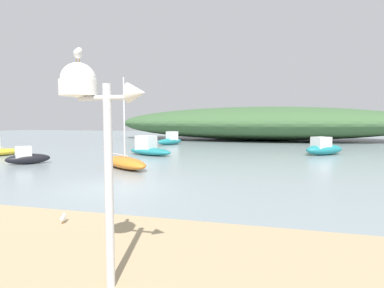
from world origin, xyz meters
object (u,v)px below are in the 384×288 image
motorboat_centre_water (27,157)px  motorboat_east_reach (324,148)px  seagull_on_radar (78,53)px  sailboat_far_right (125,162)px  seagull_near_waterline (63,218)px  sailboat_by_sandbar (0,152)px  mast_structure (89,102)px  motorboat_mid_channel (170,140)px  motorboat_near_shore (149,148)px

motorboat_centre_water → motorboat_east_reach: size_ratio=0.68×
seagull_on_radar → motorboat_centre_water: size_ratio=0.14×
sailboat_far_right → seagull_near_waterline: size_ratio=16.31×
sailboat_by_sandbar → sailboat_far_right: bearing=-15.2°
mast_structure → motorboat_mid_channel: bearing=106.1°
mast_structure → sailboat_far_right: 12.63m
mast_structure → seagull_on_radar: (-0.16, 0.01, 0.68)m
mast_structure → seagull_on_radar: 0.69m
motorboat_centre_water → sailboat_by_sandbar: sailboat_by_sandbar is taller
sailboat_by_sandbar → motorboat_mid_channel: (8.86, 12.81, 0.23)m
motorboat_centre_water → sailboat_by_sandbar: size_ratio=0.61×
seagull_near_waterline → motorboat_mid_channel: bearing=102.8°
motorboat_near_shore → seagull_near_waterline: motorboat_near_shore is taller
motorboat_centre_water → sailboat_far_right: sailboat_far_right is taller
motorboat_near_shore → sailboat_far_right: size_ratio=0.84×
motorboat_east_reach → motorboat_centre_water: bearing=-151.7°
motorboat_centre_water → sailboat_far_right: 6.33m
mast_structure → sailboat_by_sandbar: sailboat_by_sandbar is taller
sailboat_by_sandbar → motorboat_mid_channel: sailboat_by_sandbar is taller
seagull_on_radar → motorboat_east_reach: seagull_on_radar is taller
motorboat_centre_water → seagull_on_radar: bearing=-44.8°
mast_structure → seagull_on_radar: seagull_on_radar is taller
seagull_on_radar → sailboat_far_right: sailboat_far_right is taller
motorboat_mid_channel → seagull_on_radar: bearing=-74.2°
mast_structure → motorboat_east_reach: bearing=73.1°
motorboat_east_reach → seagull_near_waterline: 20.48m
motorboat_centre_water → motorboat_east_reach: motorboat_east_reach is taller
mast_structure → motorboat_centre_water: (-11.48, 11.25, -2.43)m
motorboat_east_reach → sailboat_far_right: (-11.47, -9.57, -0.19)m
motorboat_mid_channel → seagull_near_waterline: bearing=-77.2°
mast_structure → sailboat_far_right: (-5.14, 11.26, -2.51)m
motorboat_east_reach → motorboat_near_shore: bearing=-165.3°
sailboat_by_sandbar → motorboat_east_reach: 23.92m
sailboat_by_sandbar → motorboat_near_shore: 10.82m
sailboat_by_sandbar → motorboat_east_reach: sailboat_by_sandbar is taller
seagull_on_radar → sailboat_far_right: 12.71m
motorboat_east_reach → seagull_near_waterline: bearing=-114.5°
seagull_on_radar → motorboat_near_shore: size_ratio=0.08×
motorboat_near_shore → motorboat_mid_channel: motorboat_near_shore is taller
motorboat_near_shore → sailboat_far_right: 6.35m
seagull_on_radar → motorboat_mid_channel: 28.43m
motorboat_mid_channel → seagull_near_waterline: (5.69, -25.02, -0.18)m
mast_structure → motorboat_near_shore: mast_structure is taller
motorboat_mid_channel → mast_structure: bearing=-73.9°
seagull_on_radar → sailboat_by_sandbar: 22.18m
mast_structure → motorboat_east_reach: size_ratio=0.93×
sailboat_by_sandbar → sailboat_far_right: 11.99m
motorboat_centre_water → motorboat_east_reach: 20.21m
motorboat_east_reach → mast_structure: bearing=-106.9°
sailboat_by_sandbar → seagull_near_waterline: sailboat_by_sandbar is taller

